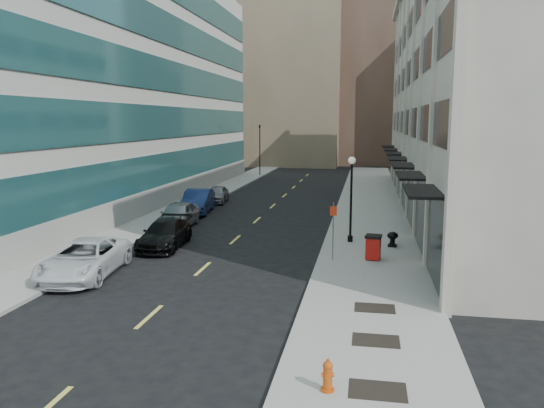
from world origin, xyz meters
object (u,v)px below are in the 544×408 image
(traffic_signal, at_px, (260,128))
(trash_bin, at_px, (373,246))
(urn_planter, at_px, (393,238))
(sign_post, at_px, (333,224))
(car_black_pickup, at_px, (165,234))
(car_silver_sedan, at_px, (178,215))
(fire_hydrant, at_px, (328,375))
(car_grey_sedan, at_px, (217,194))
(car_blue_sedan, at_px, (198,201))
(lamppost, at_px, (351,191))
(car_white_van, at_px, (85,259))

(traffic_signal, distance_m, trash_bin, 40.08)
(urn_planter, bearing_deg, traffic_signal, 112.10)
(sign_post, bearing_deg, trash_bin, 5.07)
(car_black_pickup, distance_m, car_silver_sedan, 5.29)
(car_silver_sedan, distance_m, trash_bin, 13.52)
(fire_hydrant, distance_m, sign_post, 12.35)
(car_grey_sedan, xyz_separation_m, urn_planter, (13.40, -13.73, -0.06))
(traffic_signal, relative_size, urn_planter, 8.97)
(car_silver_sedan, relative_size, car_blue_sedan, 0.92)
(car_black_pickup, xyz_separation_m, lamppost, (9.60, 2.44, 2.19))
(car_blue_sedan, height_order, urn_planter, car_blue_sedan)
(car_silver_sedan, height_order, urn_planter, car_silver_sedan)
(car_silver_sedan, distance_m, lamppost, 11.30)
(car_black_pickup, height_order, car_blue_sedan, car_blue_sedan)
(car_white_van, bearing_deg, trash_bin, 13.33)
(car_black_pickup, distance_m, fire_hydrant, 16.84)
(traffic_signal, bearing_deg, car_silver_sedan, -87.91)
(car_grey_sedan, relative_size, sign_post, 1.46)
(car_blue_sedan, distance_m, sign_post, 15.98)
(car_black_pickup, distance_m, sign_post, 9.13)
(fire_hydrant, height_order, sign_post, sign_post)
(urn_planter, bearing_deg, fire_hydrant, -98.08)
(car_black_pickup, distance_m, urn_planter, 11.92)
(car_black_pickup, bearing_deg, car_white_van, -108.48)
(trash_bin, bearing_deg, car_silver_sedan, 160.96)
(car_white_van, distance_m, car_blue_sedan, 16.01)
(traffic_signal, bearing_deg, lamppost, -70.69)
(car_white_van, height_order, car_black_pickup, car_white_van)
(car_black_pickup, distance_m, lamppost, 10.14)
(sign_post, bearing_deg, urn_planter, 40.89)
(car_grey_sedan, bearing_deg, sign_post, -64.46)
(car_silver_sedan, xyz_separation_m, car_blue_sedan, (-0.44, 5.25, 0.04))
(car_white_van, height_order, trash_bin, car_white_van)
(trash_bin, bearing_deg, traffic_signal, 118.05)
(car_blue_sedan, xyz_separation_m, trash_bin, (12.39, -11.57, -0.06))
(car_black_pickup, bearing_deg, lamppost, 10.02)
(car_blue_sedan, distance_m, fire_hydrant, 26.70)
(car_blue_sedan, height_order, fire_hydrant, car_blue_sedan)
(car_blue_sedan, bearing_deg, car_black_pickup, -88.69)
(car_blue_sedan, height_order, lamppost, lamppost)
(car_silver_sedan, bearing_deg, urn_planter, -18.17)
(car_silver_sedan, xyz_separation_m, car_grey_sedan, (-0.44, 10.24, -0.12))
(car_white_van, bearing_deg, lamppost, 29.45)
(trash_bin, xyz_separation_m, sign_post, (-1.87, -0.42, 1.10))
(urn_planter, bearing_deg, sign_post, -131.61)
(car_black_pickup, xyz_separation_m, sign_post, (8.92, -1.58, 1.17))
(car_black_pickup, xyz_separation_m, fire_hydrant, (9.60, -13.83, -0.17))
(sign_post, distance_m, urn_planter, 4.52)
(car_white_van, relative_size, car_silver_sedan, 1.19)
(traffic_signal, relative_size, car_grey_sedan, 1.75)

